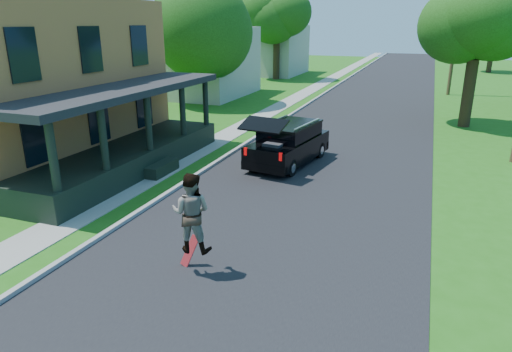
% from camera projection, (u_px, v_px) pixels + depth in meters
% --- Properties ---
extents(ground, '(140.00, 140.00, 0.00)m').
position_uv_depth(ground, '(230.00, 285.00, 9.73)').
color(ground, '#205E12').
rests_on(ground, ground).
extents(street, '(8.00, 120.00, 0.02)m').
position_uv_depth(street, '(363.00, 115.00, 27.47)').
color(street, black).
rests_on(street, ground).
extents(curb, '(0.15, 120.00, 0.12)m').
position_uv_depth(curb, '(298.00, 111.00, 28.82)').
color(curb, gray).
rests_on(curb, ground).
extents(sidewalk, '(1.30, 120.00, 0.03)m').
position_uv_depth(sidewalk, '(275.00, 109.00, 29.33)').
color(sidewalk, gray).
rests_on(sidewalk, ground).
extents(front_walk, '(6.50, 1.20, 0.03)m').
position_uv_depth(front_walk, '(73.00, 163.00, 18.21)').
color(front_walk, gray).
rests_on(front_walk, ground).
extents(neighbor_house_mid, '(12.78, 12.78, 8.30)m').
position_uv_depth(neighbor_house_mid, '(192.00, 38.00, 34.16)').
color(neighbor_house_mid, beige).
rests_on(neighbor_house_mid, ground).
extents(neighbor_house_far, '(12.78, 12.78, 8.30)m').
position_uv_depth(neighbor_house_far, '(264.00, 33.00, 48.35)').
color(neighbor_house_far, beige).
rests_on(neighbor_house_far, ground).
extents(black_suv, '(2.40, 4.80, 2.14)m').
position_uv_depth(black_suv, '(288.00, 144.00, 17.84)').
color(black_suv, black).
rests_on(black_suv, ground).
extents(skateboarder, '(0.97, 0.81, 1.79)m').
position_uv_depth(skateboarder, '(191.00, 213.00, 9.82)').
color(skateboarder, black).
rests_on(skateboarder, ground).
extents(skateboard, '(0.45, 0.26, 0.76)m').
position_uv_depth(skateboard, '(190.00, 252.00, 10.40)').
color(skateboard, '#9D0D11').
rests_on(skateboard, ground).
extents(tree_left_mid, '(7.50, 7.26, 9.07)m').
position_uv_depth(tree_left_mid, '(211.00, 17.00, 30.18)').
color(tree_left_mid, black).
rests_on(tree_left_mid, ground).
extents(tree_left_far, '(6.85, 7.04, 9.50)m').
position_uv_depth(tree_left_far, '(277.00, 10.00, 42.82)').
color(tree_left_far, black).
rests_on(tree_left_far, ground).
extents(tree_right_near, '(5.55, 5.55, 8.24)m').
position_uv_depth(tree_right_near, '(479.00, 18.00, 22.84)').
color(tree_right_near, black).
rests_on(tree_right_near, ground).
extents(tree_right_far, '(5.68, 5.78, 7.56)m').
position_uv_depth(tree_right_far, '(495.00, 26.00, 49.22)').
color(tree_right_far, black).
rests_on(tree_right_far, ground).
extents(utility_pole_far, '(1.57, 0.26, 9.99)m').
position_uv_depth(utility_pole_far, '(457.00, 25.00, 33.55)').
color(utility_pole_far, '#4A3122').
rests_on(utility_pole_far, ground).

